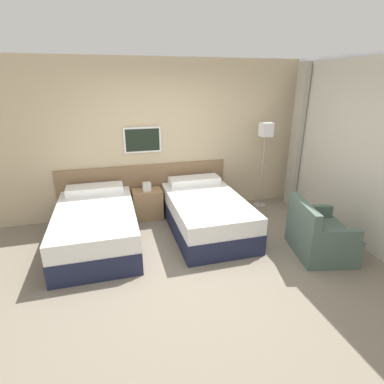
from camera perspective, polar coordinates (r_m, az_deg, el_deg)
name	(u,v)px	position (r m, az deg, el deg)	size (l,w,h in m)	color
ground_plane	(196,266)	(4.13, 0.83, -13.86)	(16.00, 16.00, 0.00)	slate
wall_headboard	(164,143)	(5.42, -5.33, 9.37)	(10.00, 0.10, 2.70)	#C6B28E
wall_window	(381,159)	(4.77, 32.27, 5.35)	(0.21, 4.44, 2.70)	white
bed_near_door	(96,226)	(4.70, -17.74, -6.24)	(1.13, 1.92, 0.70)	#1E233D
bed_near_window	(206,213)	(4.90, 2.70, -4.10)	(1.13, 1.92, 0.70)	#1E233D
nightstand	(148,204)	(5.39, -8.44, -2.21)	(0.52, 0.35, 0.66)	#9E7A51
floor_lamp	(265,139)	(5.72, 13.78, 9.70)	(0.24, 0.24, 1.62)	#9E9993
armchair	(319,237)	(4.63, 23.04, -7.85)	(0.88, 1.01, 0.78)	#4C6056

